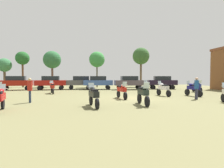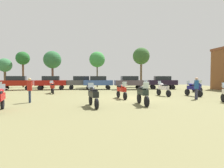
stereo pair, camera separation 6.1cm
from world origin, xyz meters
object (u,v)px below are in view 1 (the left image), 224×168
(motorcycle_6, at_px, (143,94))
(person_2, at_px, (30,88))
(motorcycle_1, at_px, (193,89))
(car_6, at_px, (16,82))
(tree_1, at_px, (97,60))
(tree_5, at_px, (22,59))
(motorcycle_5, at_px, (163,89))
(motorcycle_9, at_px, (197,86))
(car_5, at_px, (98,82))
(tree_3, at_px, (4,66))
(motorcycle_7, at_px, (94,95))
(person_1, at_px, (197,86))
(car_4, at_px, (162,81))
(car_3, at_px, (129,82))
(motorcycle_3, at_px, (0,98))
(motorcycle_4, at_px, (52,87))
(car_1, at_px, (51,82))
(car_2, at_px, (81,82))
(tree_2, at_px, (141,56))
(tree_4, at_px, (52,60))
(motorcycle_8, at_px, (146,87))
(motorcycle_10, at_px, (122,90))

(motorcycle_6, bearing_deg, person_2, -16.14)
(motorcycle_1, height_order, car_6, car_6)
(person_2, distance_m, tree_1, 19.88)
(tree_5, bearing_deg, motorcycle_5, -42.08)
(motorcycle_1, height_order, motorcycle_9, motorcycle_9)
(car_5, height_order, tree_5, tree_5)
(motorcycle_9, relative_size, tree_5, 0.35)
(car_6, xyz_separation_m, tree_3, (-4.39, 6.24, 2.72))
(motorcycle_7, xyz_separation_m, person_1, (8.51, 2.40, 0.34))
(motorcycle_5, distance_m, car_4, 10.45)
(motorcycle_5, xyz_separation_m, car_4, (4.20, 9.55, 0.45))
(car_3, bearing_deg, person_1, -165.40)
(motorcycle_3, relative_size, tree_1, 0.33)
(motorcycle_4, height_order, car_1, car_1)
(motorcycle_5, xyz_separation_m, car_2, (-8.40, 10.81, 0.45))
(motorcycle_6, bearing_deg, motorcycle_5, -127.56)
(motorcycle_6, height_order, tree_2, tree_2)
(car_1, bearing_deg, tree_3, 51.33)
(tree_4, bearing_deg, motorcycle_1, -46.22)
(motorcycle_8, distance_m, tree_1, 14.10)
(car_6, relative_size, tree_3, 0.88)
(motorcycle_8, relative_size, tree_4, 0.32)
(car_3, xyz_separation_m, tree_4, (-12.60, 7.91, 3.83))
(motorcycle_3, xyz_separation_m, tree_1, (6.20, 21.71, 4.37))
(motorcycle_5, relative_size, car_4, 0.47)
(tree_2, bearing_deg, car_4, -77.73)
(motorcycle_10, xyz_separation_m, car_5, (-1.37, 11.49, 0.45))
(motorcycle_8, xyz_separation_m, motorcycle_10, (-3.82, -4.78, -0.02))
(motorcycle_9, bearing_deg, car_2, -20.75)
(car_5, distance_m, tree_5, 15.74)
(motorcycle_9, bearing_deg, motorcycle_7, 41.11)
(tree_4, bearing_deg, tree_2, -2.72)
(motorcycle_6, height_order, motorcycle_8, same)
(person_1, height_order, tree_2, tree_2)
(car_3, relative_size, car_5, 1.00)
(car_2, distance_m, car_6, 9.08)
(tree_3, bearing_deg, motorcycle_9, -25.62)
(car_2, distance_m, tree_1, 6.80)
(tree_2, distance_m, tree_3, 24.72)
(motorcycle_1, relative_size, motorcycle_7, 1.01)
(motorcycle_3, distance_m, motorcycle_5, 13.33)
(motorcycle_8, xyz_separation_m, tree_4, (-13.21, 13.56, 4.27))
(tree_4, bearing_deg, tree_5, 174.75)
(motorcycle_4, relative_size, tree_5, 0.33)
(motorcycle_8, relative_size, person_1, 1.19)
(motorcycle_6, bearing_deg, tree_3, -50.82)
(motorcycle_10, xyz_separation_m, person_1, (6.01, -1.31, 0.35))
(car_6, height_order, tree_4, tree_4)
(motorcycle_3, height_order, motorcycle_8, motorcycle_8)
(motorcycle_4, relative_size, car_2, 0.48)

